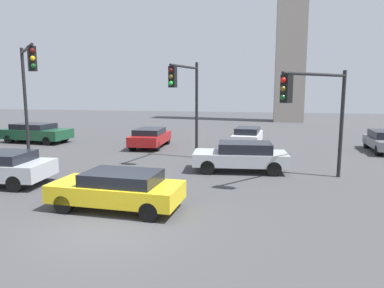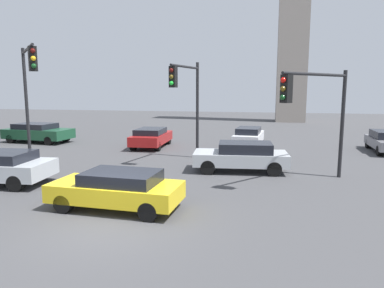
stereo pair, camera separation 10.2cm
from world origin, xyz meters
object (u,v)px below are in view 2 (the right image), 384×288
object	(u,v)px
car_7	(249,136)
car_6	(38,132)
car_4	(242,156)
traffic_light_0	(186,92)
car_2	(151,137)
traffic_light_2	(316,101)
traffic_light_1	(29,81)
car_8	(117,189)

from	to	relation	value
car_7	car_6	bearing A→B (deg)	98.56
car_4	car_7	distance (m)	7.36
traffic_light_0	car_2	size ratio (longest dim) A/B	1.23
traffic_light_2	car_7	world-z (taller)	traffic_light_2
traffic_light_0	traffic_light_2	size ratio (longest dim) A/B	1.14
car_6	traffic_light_0	bearing A→B (deg)	-16.58
traffic_light_1	car_4	size ratio (longest dim) A/B	1.30
traffic_light_0	traffic_light_2	xyz separation A→B (m)	(5.97, -3.42, -0.35)
car_7	car_8	bearing A→B (deg)	170.05
traffic_light_1	car_4	world-z (taller)	traffic_light_1
traffic_light_1	car_6	distance (m)	10.38
car_2	car_6	distance (m)	8.81
car_4	car_8	size ratio (longest dim) A/B	1.06
traffic_light_0	car_6	size ratio (longest dim) A/B	1.07
traffic_light_2	car_6	xyz separation A→B (m)	(-18.15, 8.19, -2.63)
car_2	car_6	bearing A→B (deg)	84.92
car_2	car_4	xyz separation A→B (m)	(6.39, -5.87, 0.05)
car_2	car_4	distance (m)	8.67
car_2	traffic_light_0	bearing A→B (deg)	-144.29
car_7	car_8	xyz separation A→B (m)	(-3.52, -13.55, -0.03)
traffic_light_1	car_4	bearing A→B (deg)	58.78
car_2	car_7	xyz separation A→B (m)	(6.35, 1.49, 0.01)
traffic_light_2	traffic_light_0	bearing A→B (deg)	-80.45
car_8	car_6	bearing A→B (deg)	-44.20
traffic_light_2	car_7	distance (m)	10.07
traffic_light_1	car_7	distance (m)	13.78
traffic_light_2	car_4	size ratio (longest dim) A/B	1.03
traffic_light_0	traffic_light_2	distance (m)	6.89
car_4	traffic_light_1	bearing A→B (deg)	5.00
traffic_light_2	car_8	xyz separation A→B (m)	(-6.52, -4.31, -2.70)
car_4	car_7	size ratio (longest dim) A/B	1.10
car_2	car_7	bearing A→B (deg)	-79.02
traffic_light_1	car_7	bearing A→B (deg)	91.71
car_7	car_8	size ratio (longest dim) A/B	0.97
traffic_light_2	car_2	xyz separation A→B (m)	(-9.35, 7.75, -2.68)
traffic_light_2	car_2	distance (m)	12.44
traffic_light_1	car_7	size ratio (longest dim) A/B	1.43
car_8	car_7	bearing A→B (deg)	-101.68
traffic_light_0	car_7	distance (m)	7.20
traffic_light_2	car_6	bearing A→B (deg)	-74.95
traffic_light_1	traffic_light_2	bearing A→B (deg)	47.91
traffic_light_1	car_2	bearing A→B (deg)	114.84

